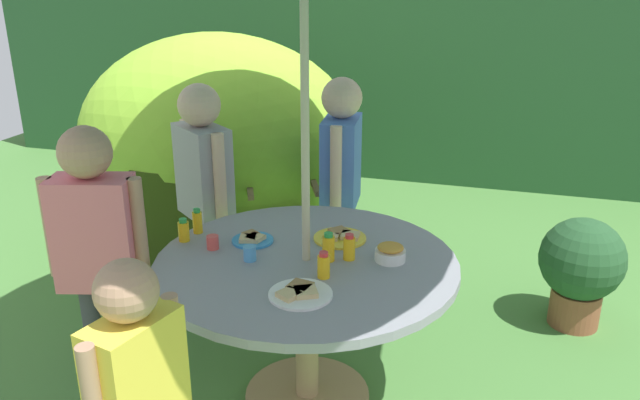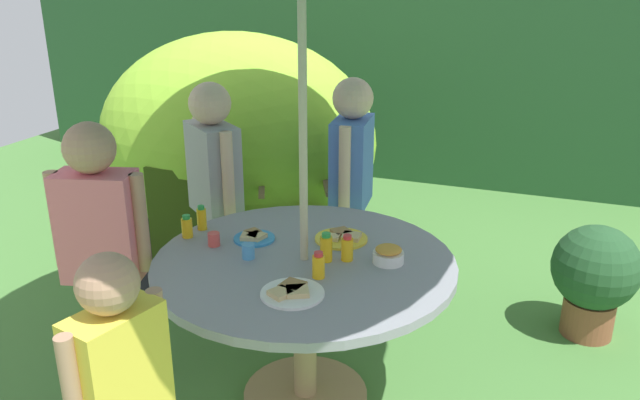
{
  "view_description": "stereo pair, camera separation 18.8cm",
  "coord_description": "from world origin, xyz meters",
  "px_view_note": "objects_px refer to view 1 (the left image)",
  "views": [
    {
      "loc": [
        0.77,
        -2.42,
        1.96
      ],
      "look_at": [
        0.02,
        0.14,
        0.97
      ],
      "focal_mm": 35.4,
      "sensor_mm": 36.0,
      "label": 1
    },
    {
      "loc": [
        0.95,
        -2.36,
        1.96
      ],
      "look_at": [
        0.02,
        0.14,
        0.97
      ],
      "focal_mm": 35.4,
      "sensor_mm": 36.0,
      "label": 2
    }
  ],
  "objects_px": {
    "child_in_pink_shirt": "(96,233)",
    "plate_far_left": "(252,239)",
    "potted_plant": "(581,266)",
    "garden_table": "(306,286)",
    "child_in_yellow_shirt": "(137,380)",
    "snack_bowl": "(390,253)",
    "plate_front_edge": "(300,293)",
    "wooden_chair": "(281,201)",
    "child_in_grey_shirt": "(204,172)",
    "juice_bottle_near_right": "(328,248)",
    "juice_bottle_far_right": "(184,231)",
    "child_in_blue_shirt": "(341,162)",
    "plate_back_edge": "(341,237)",
    "juice_bottle_center_back": "(349,248)",
    "juice_bottle_near_left": "(324,266)",
    "dome_tent": "(219,143)",
    "juice_bottle_center_front": "(197,222)",
    "cup_near": "(213,242)"
  },
  "relations": [
    {
      "from": "juice_bottle_near_left",
      "to": "juice_bottle_near_right",
      "type": "relative_size",
      "value": 0.87
    },
    {
      "from": "juice_bottle_far_right",
      "to": "juice_bottle_center_back",
      "type": "xyz_separation_m",
      "value": [
        0.8,
        0.03,
        0.0
      ]
    },
    {
      "from": "plate_front_edge",
      "to": "child_in_pink_shirt",
      "type": "bearing_deg",
      "value": 175.4
    },
    {
      "from": "snack_bowl",
      "to": "juice_bottle_center_back",
      "type": "height_order",
      "value": "juice_bottle_center_back"
    },
    {
      "from": "potted_plant",
      "to": "cup_near",
      "type": "relative_size",
      "value": 10.26
    },
    {
      "from": "child_in_blue_shirt",
      "to": "juice_bottle_near_right",
      "type": "distance_m",
      "value": 1.04
    },
    {
      "from": "child_in_yellow_shirt",
      "to": "plate_back_edge",
      "type": "relative_size",
      "value": 4.58
    },
    {
      "from": "juice_bottle_near_left",
      "to": "juice_bottle_far_right",
      "type": "height_order",
      "value": "juice_bottle_near_left"
    },
    {
      "from": "juice_bottle_far_right",
      "to": "cup_near",
      "type": "relative_size",
      "value": 1.77
    },
    {
      "from": "plate_far_left",
      "to": "plate_front_edge",
      "type": "xyz_separation_m",
      "value": [
        0.38,
        -0.44,
        -0.0
      ]
    },
    {
      "from": "child_in_yellow_shirt",
      "to": "snack_bowl",
      "type": "bearing_deg",
      "value": -15.24
    },
    {
      "from": "plate_back_edge",
      "to": "dome_tent",
      "type": "bearing_deg",
      "value": 132.81
    },
    {
      "from": "potted_plant",
      "to": "child_in_grey_shirt",
      "type": "relative_size",
      "value": 0.47
    },
    {
      "from": "dome_tent",
      "to": "wooden_chair",
      "type": "bearing_deg",
      "value": -38.97
    },
    {
      "from": "juice_bottle_near_right",
      "to": "juice_bottle_center_back",
      "type": "relative_size",
      "value": 1.11
    },
    {
      "from": "child_in_pink_shirt",
      "to": "juice_bottle_center_back",
      "type": "relative_size",
      "value": 11.21
    },
    {
      "from": "wooden_chair",
      "to": "juice_bottle_near_left",
      "type": "relative_size",
      "value": 8.15
    },
    {
      "from": "garden_table",
      "to": "plate_far_left",
      "type": "bearing_deg",
      "value": 159.4
    },
    {
      "from": "juice_bottle_far_right",
      "to": "juice_bottle_near_left",
      "type": "bearing_deg",
      "value": -13.38
    },
    {
      "from": "juice_bottle_near_right",
      "to": "potted_plant",
      "type": "bearing_deg",
      "value": 41.75
    },
    {
      "from": "potted_plant",
      "to": "snack_bowl",
      "type": "xyz_separation_m",
      "value": [
        -0.93,
        -0.99,
        0.4
      ]
    },
    {
      "from": "potted_plant",
      "to": "juice_bottle_far_right",
      "type": "relative_size",
      "value": 5.81
    },
    {
      "from": "child_in_pink_shirt",
      "to": "plate_far_left",
      "type": "xyz_separation_m",
      "value": [
        0.59,
        0.36,
        -0.11
      ]
    },
    {
      "from": "juice_bottle_near_left",
      "to": "juice_bottle_near_right",
      "type": "distance_m",
      "value": 0.16
    },
    {
      "from": "dome_tent",
      "to": "juice_bottle_far_right",
      "type": "distance_m",
      "value": 1.7
    },
    {
      "from": "child_in_pink_shirt",
      "to": "potted_plant",
      "type": "bearing_deg",
      "value": 16.01
    },
    {
      "from": "child_in_blue_shirt",
      "to": "plate_front_edge",
      "type": "bearing_deg",
      "value": 1.75
    },
    {
      "from": "potted_plant",
      "to": "cup_near",
      "type": "distance_m",
      "value": 2.09
    },
    {
      "from": "child_in_yellow_shirt",
      "to": "juice_bottle_far_right",
      "type": "relative_size",
      "value": 10.26
    },
    {
      "from": "child_in_grey_shirt",
      "to": "juice_bottle_near_right",
      "type": "height_order",
      "value": "child_in_grey_shirt"
    },
    {
      "from": "plate_back_edge",
      "to": "plate_front_edge",
      "type": "bearing_deg",
      "value": -91.45
    },
    {
      "from": "wooden_chair",
      "to": "child_in_grey_shirt",
      "type": "height_order",
      "value": "child_in_grey_shirt"
    },
    {
      "from": "child_in_grey_shirt",
      "to": "juice_bottle_near_left",
      "type": "height_order",
      "value": "child_in_grey_shirt"
    },
    {
      "from": "child_in_yellow_shirt",
      "to": "plate_far_left",
      "type": "relative_size",
      "value": 5.87
    },
    {
      "from": "snack_bowl",
      "to": "juice_bottle_near_right",
      "type": "distance_m",
      "value": 0.27
    },
    {
      "from": "juice_bottle_near_right",
      "to": "child_in_yellow_shirt",
      "type": "bearing_deg",
      "value": -109.06
    },
    {
      "from": "garden_table",
      "to": "plate_back_edge",
      "type": "xyz_separation_m",
      "value": [
        0.09,
        0.26,
        0.14
      ]
    },
    {
      "from": "potted_plant",
      "to": "child_in_pink_shirt",
      "type": "relative_size",
      "value": 0.49
    },
    {
      "from": "snack_bowl",
      "to": "plate_back_edge",
      "type": "relative_size",
      "value": 0.54
    },
    {
      "from": "juice_bottle_near_right",
      "to": "juice_bottle_center_front",
      "type": "bearing_deg",
      "value": 170.03
    },
    {
      "from": "garden_table",
      "to": "snack_bowl",
      "type": "relative_size",
      "value": 9.86
    },
    {
      "from": "child_in_pink_shirt",
      "to": "plate_back_edge",
      "type": "xyz_separation_m",
      "value": [
        0.99,
        0.5,
        -0.11
      ]
    },
    {
      "from": "cup_near",
      "to": "juice_bottle_center_front",
      "type": "bearing_deg",
      "value": 134.98
    },
    {
      "from": "garden_table",
      "to": "child_in_blue_shirt",
      "type": "height_order",
      "value": "child_in_blue_shirt"
    },
    {
      "from": "child_in_blue_shirt",
      "to": "juice_bottle_far_right",
      "type": "distance_m",
      "value": 1.13
    },
    {
      "from": "child_in_grey_shirt",
      "to": "juice_bottle_near_right",
      "type": "relative_size",
      "value": 10.41
    },
    {
      "from": "snack_bowl",
      "to": "plate_front_edge",
      "type": "bearing_deg",
      "value": -124.3
    },
    {
      "from": "dome_tent",
      "to": "juice_bottle_center_back",
      "type": "xyz_separation_m",
      "value": [
        1.37,
        -1.58,
        0.03
      ]
    },
    {
      "from": "child_in_yellow_shirt",
      "to": "plate_far_left",
      "type": "distance_m",
      "value": 1.1
    },
    {
      "from": "potted_plant",
      "to": "juice_bottle_near_right",
      "type": "distance_m",
      "value": 1.65
    }
  ]
}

